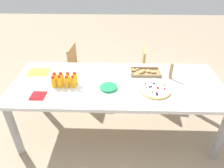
% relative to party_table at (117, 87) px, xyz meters
% --- Properties ---
extents(ground_plane, '(12.00, 12.00, 0.00)m').
position_rel_party_table_xyz_m(ground_plane, '(0.00, 0.00, -0.69)').
color(ground_plane, gray).
extents(party_table, '(2.41, 0.97, 0.75)m').
position_rel_party_table_xyz_m(party_table, '(0.00, 0.00, 0.00)').
color(party_table, silver).
rests_on(party_table, ground_plane).
extents(chair_far_right, '(0.43, 0.43, 0.83)m').
position_rel_party_table_xyz_m(chair_far_right, '(0.51, 0.81, -0.19)').
color(chair_far_right, '#B7844C').
rests_on(chair_far_right, ground_plane).
extents(chair_far_left, '(0.43, 0.43, 0.83)m').
position_rel_party_table_xyz_m(chair_far_left, '(-0.58, 0.85, -0.19)').
color(chair_far_left, '#B7844C').
rests_on(chair_far_left, ground_plane).
extents(juice_bottle_0, '(0.06, 0.06, 0.13)m').
position_rel_party_table_xyz_m(juice_bottle_0, '(-0.70, -0.10, 0.12)').
color(juice_bottle_0, '#F9AB14').
rests_on(juice_bottle_0, party_table).
extents(juice_bottle_1, '(0.06, 0.06, 0.14)m').
position_rel_party_table_xyz_m(juice_bottle_1, '(-0.63, -0.10, 0.12)').
color(juice_bottle_1, '#F9AE14').
rests_on(juice_bottle_1, party_table).
extents(juice_bottle_2, '(0.05, 0.05, 0.14)m').
position_rel_party_table_xyz_m(juice_bottle_2, '(-0.55, -0.10, 0.12)').
color(juice_bottle_2, '#FBAA14').
rests_on(juice_bottle_2, party_table).
extents(juice_bottle_3, '(0.05, 0.05, 0.14)m').
position_rel_party_table_xyz_m(juice_bottle_3, '(-0.48, -0.10, 0.12)').
color(juice_bottle_3, '#FBAB14').
rests_on(juice_bottle_3, party_table).
extents(juice_bottle_4, '(0.06, 0.06, 0.13)m').
position_rel_party_table_xyz_m(juice_bottle_4, '(-0.70, -0.03, 0.12)').
color(juice_bottle_4, '#F8AD14').
rests_on(juice_bottle_4, party_table).
extents(juice_bottle_5, '(0.06, 0.06, 0.14)m').
position_rel_party_table_xyz_m(juice_bottle_5, '(-0.63, -0.03, 0.12)').
color(juice_bottle_5, '#FAAA14').
rests_on(juice_bottle_5, party_table).
extents(juice_bottle_6, '(0.05, 0.05, 0.14)m').
position_rel_party_table_xyz_m(juice_bottle_6, '(-0.55, -0.03, 0.12)').
color(juice_bottle_6, '#F9AF14').
rests_on(juice_bottle_6, party_table).
extents(juice_bottle_7, '(0.05, 0.05, 0.15)m').
position_rel_party_table_xyz_m(juice_bottle_7, '(-0.47, -0.03, 0.13)').
color(juice_bottle_7, '#FBAB14').
rests_on(juice_bottle_7, party_table).
extents(fruit_pizza, '(0.33, 0.33, 0.05)m').
position_rel_party_table_xyz_m(fruit_pizza, '(0.41, -0.15, 0.07)').
color(fruit_pizza, tan).
rests_on(fruit_pizza, party_table).
extents(snack_tray, '(0.36, 0.21, 0.04)m').
position_rel_party_table_xyz_m(snack_tray, '(0.34, 0.23, 0.07)').
color(snack_tray, olive).
rests_on(snack_tray, party_table).
extents(plate_stack, '(0.19, 0.19, 0.02)m').
position_rel_party_table_xyz_m(plate_stack, '(-0.09, -0.12, 0.07)').
color(plate_stack, '#1E8C4C').
rests_on(plate_stack, party_table).
extents(napkin_stack, '(0.15, 0.15, 0.01)m').
position_rel_party_table_xyz_m(napkin_stack, '(-0.82, -0.28, 0.06)').
color(napkin_stack, red).
rests_on(napkin_stack, party_table).
extents(cardboard_tube, '(0.04, 0.04, 0.20)m').
position_rel_party_table_xyz_m(cardboard_tube, '(0.63, 0.12, 0.16)').
color(cardboard_tube, '#9E7A56').
rests_on(cardboard_tube, party_table).
extents(paper_folder, '(0.27, 0.21, 0.01)m').
position_rel_party_table_xyz_m(paper_folder, '(-0.98, 0.21, 0.06)').
color(paper_folder, yellow).
rests_on(paper_folder, party_table).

